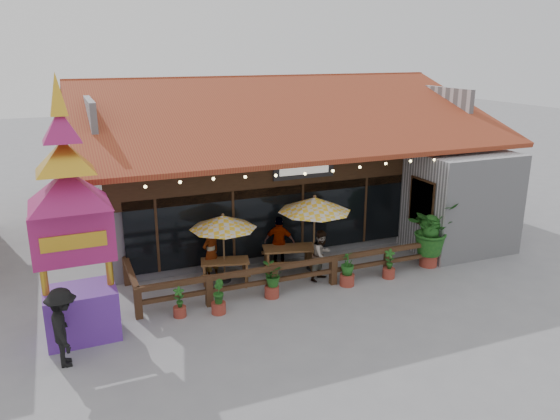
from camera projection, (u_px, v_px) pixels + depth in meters
name	position (u px, v px, depth m)	size (l,w,h in m)	color
ground	(339.00, 276.00, 17.83)	(100.00, 100.00, 0.00)	gray
restaurant_building	(272.00, 169.00, 23.16)	(15.50, 14.73, 6.09)	#B5B5BA
patio_railing	(279.00, 271.00, 16.60)	(10.00, 2.60, 0.92)	#412717
umbrella_left	(223.00, 222.00, 16.87)	(2.55, 2.55, 2.26)	brown
umbrella_right	(315.00, 205.00, 17.74)	(2.96, 2.96, 2.58)	brown
picnic_table_left	(225.00, 267.00, 17.24)	(1.78, 1.63, 0.72)	brown
picnic_table_right	(289.00, 255.00, 18.10)	(2.01, 1.84, 0.82)	brown
thai_sign_tower	(68.00, 195.00, 13.02)	(2.70, 2.70, 7.13)	#592893
tropical_plant	(431.00, 230.00, 18.29)	(2.05, 1.95, 2.22)	maroon
diner_a	(211.00, 253.00, 17.33)	(0.65, 0.43, 1.79)	#372211
diner_b	(322.00, 255.00, 17.32)	(0.80, 0.62, 1.65)	#372211
diner_c	(280.00, 242.00, 18.36)	(1.03, 0.43, 1.75)	#372211
pedestrian	(63.00, 327.00, 12.57)	(1.24, 0.71, 1.92)	black
planter_a	(179.00, 304.00, 15.02)	(0.36, 0.36, 0.88)	maroon
planter_b	(218.00, 299.00, 15.18)	(0.41, 0.41, 0.99)	maroon
planter_c	(272.00, 278.00, 16.13)	(0.82, 0.77, 1.07)	maroon
planter_d	(347.00, 269.00, 16.95)	(0.60, 0.60, 1.12)	maroon
planter_e	(389.00, 266.00, 17.55)	(0.41, 0.40, 0.97)	maroon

